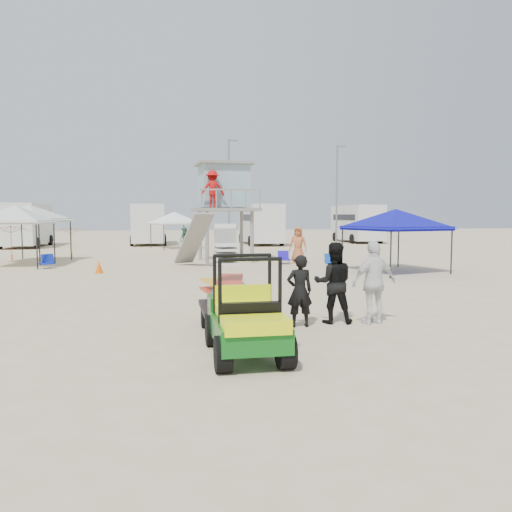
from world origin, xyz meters
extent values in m
plane|color=beige|center=(0.00, 0.00, 0.00)|extent=(140.00, 140.00, 0.00)
cube|color=#0D5815|center=(-0.61, -1.93, 0.49)|extent=(1.11, 2.23, 0.39)
cube|color=#E7F50C|center=(-0.61, -1.93, 0.73)|extent=(1.02, 0.63, 0.21)
cylinder|color=black|center=(-1.10, -2.74, 0.29)|extent=(0.25, 0.57, 0.57)
cube|color=black|center=(-0.61, 0.37, 0.42)|extent=(1.16, 1.70, 0.11)
cylinder|color=black|center=(-1.10, 0.37, 0.22)|extent=(0.18, 0.45, 0.45)
imported|color=black|center=(0.89, 0.07, 0.78)|extent=(0.57, 0.37, 1.56)
imported|color=black|center=(1.74, 0.32, 0.90)|extent=(1.01, 0.87, 1.80)
imported|color=white|center=(2.59, 0.07, 0.92)|extent=(1.14, 0.62, 1.84)
cylinder|color=gray|center=(0.11, 14.40, 1.30)|extent=(0.19, 0.19, 2.59)
cube|color=gray|center=(1.25, 15.54, 2.68)|extent=(3.33, 3.33, 0.17)
cube|color=#8BACB4|center=(1.25, 15.85, 3.89)|extent=(2.53, 2.24, 2.18)
imported|color=#B20F0F|center=(0.42, 14.50, 3.67)|extent=(1.18, 0.68, 1.82)
cylinder|color=black|center=(6.08, 7.72, 0.95)|extent=(0.06, 0.06, 1.91)
pyramid|color=#0E0F9E|center=(7.65, 9.29, 2.66)|extent=(4.02, 4.02, 0.80)
cube|color=#0E0F9E|center=(7.65, 9.29, 1.86)|extent=(4.02, 4.02, 0.18)
pyramid|color=silver|center=(-8.65, 14.71, 2.88)|extent=(3.04, 3.04, 0.80)
cube|color=silver|center=(-8.65, 14.71, 2.08)|extent=(3.04, 3.04, 0.18)
pyramid|color=silver|center=(-8.62, 17.09, 2.94)|extent=(3.88, 3.88, 0.80)
cube|color=silver|center=(-8.62, 17.09, 2.14)|extent=(3.88, 3.88, 0.18)
cylinder|color=black|center=(-2.37, 24.61, 0.94)|extent=(0.06, 0.06, 1.87)
pyramid|color=white|center=(-1.08, 25.90, 2.62)|extent=(3.54, 3.54, 0.80)
cube|color=white|center=(-1.08, 25.90, 1.82)|extent=(3.54, 3.54, 0.18)
imported|color=red|center=(-9.81, 18.11, 0.95)|extent=(2.11, 2.15, 1.91)
imported|color=yellow|center=(-6.99, 19.61, 0.89)|extent=(2.66, 2.68, 1.78)
cone|color=#EE5C07|center=(-4.56, 11.22, 0.25)|extent=(0.34, 0.34, 0.50)
cube|color=#0E239B|center=(-7.09, 13.55, 0.22)|extent=(0.72, 0.71, 0.06)
cube|color=#0E239B|center=(-7.09, 13.79, 0.42)|extent=(0.55, 0.44, 0.44)
cylinder|color=#B2B2B7|center=(-7.31, 13.35, 0.10)|extent=(0.03, 0.03, 0.20)
cube|color=#1044B1|center=(5.63, 11.42, 0.22)|extent=(0.59, 0.55, 0.06)
cube|color=#1044B1|center=(5.63, 11.66, 0.42)|extent=(0.55, 0.22, 0.44)
cylinder|color=#B2B2B7|center=(5.41, 11.22, 0.10)|extent=(0.03, 0.03, 0.20)
cube|color=#2111B9|center=(3.92, 13.50, 0.22)|extent=(0.59, 0.55, 0.06)
cube|color=#2111B9|center=(3.92, 13.74, 0.42)|extent=(0.55, 0.23, 0.44)
cylinder|color=#B2B2B7|center=(3.70, 13.30, 0.10)|extent=(0.03, 0.03, 0.20)
cube|color=silver|center=(-12.00, 30.00, 1.75)|extent=(2.50, 6.80, 3.00)
cube|color=black|center=(-12.00, 30.00, 2.20)|extent=(2.54, 5.44, 0.50)
cylinder|color=black|center=(-13.25, 27.82, 0.40)|extent=(0.25, 0.80, 0.80)
cube|color=silver|center=(-3.00, 31.50, 1.75)|extent=(2.50, 6.50, 3.00)
cube|color=black|center=(-3.00, 31.50, 2.20)|extent=(2.54, 5.20, 0.50)
cylinder|color=black|center=(-4.25, 29.42, 0.40)|extent=(0.25, 0.80, 0.80)
cube|color=silver|center=(6.00, 30.00, 1.75)|extent=(2.50, 7.00, 3.00)
cube|color=black|center=(6.00, 30.00, 2.20)|extent=(2.54, 5.60, 0.50)
cylinder|color=black|center=(4.75, 27.76, 0.40)|extent=(0.25, 0.80, 0.80)
cube|color=silver|center=(15.00, 31.50, 1.75)|extent=(2.50, 6.60, 3.00)
cube|color=black|center=(15.00, 31.50, 2.20)|extent=(2.54, 5.28, 0.50)
cylinder|color=black|center=(13.75, 29.39, 0.40)|extent=(0.25, 0.80, 0.80)
cylinder|color=slate|center=(3.00, 27.00, 4.00)|extent=(0.14, 0.14, 8.00)
cylinder|color=slate|center=(12.00, 28.50, 4.00)|extent=(0.14, 0.14, 8.00)
imported|color=#447259|center=(-0.57, 21.07, 0.82)|extent=(1.00, 1.00, 1.64)
imported|color=#B55F33|center=(4.69, 13.82, 0.92)|extent=(1.06, 0.91, 1.83)
camera|label=1|loc=(-2.00, -10.14, 2.40)|focal=35.00mm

